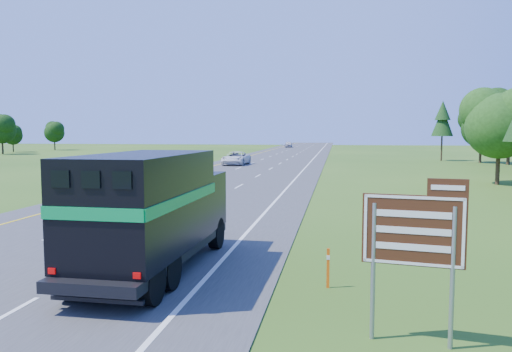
# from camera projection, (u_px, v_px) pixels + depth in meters

# --- Properties ---
(road) EXTENTS (15.00, 260.00, 0.04)m
(road) POSITION_uv_depth(u_px,v_px,m) (259.00, 167.00, 58.28)
(road) COLOR #38383A
(road) RESTS_ON ground
(lane_markings) EXTENTS (11.15, 260.00, 0.01)m
(lane_markings) POSITION_uv_depth(u_px,v_px,m) (259.00, 167.00, 58.28)
(lane_markings) COLOR yellow
(lane_markings) RESTS_ON road
(horse_truck) EXTENTS (2.63, 7.91, 3.48)m
(horse_truck) POSITION_uv_depth(u_px,v_px,m) (153.00, 209.00, 14.42)
(horse_truck) COLOR black
(horse_truck) RESTS_ON road
(white_suv) EXTENTS (2.92, 5.92, 1.62)m
(white_suv) POSITION_uv_depth(u_px,v_px,m) (236.00, 158.00, 61.42)
(white_suv) COLOR silver
(white_suv) RESTS_ON road
(far_car) EXTENTS (2.20, 4.78, 1.59)m
(far_car) POSITION_uv_depth(u_px,v_px,m) (289.00, 144.00, 128.61)
(far_car) COLOR #B5B5BD
(far_car) RESTS_ON road
(exit_sign) EXTENTS (1.90, 0.36, 3.25)m
(exit_sign) POSITION_uv_depth(u_px,v_px,m) (415.00, 237.00, 9.53)
(exit_sign) COLOR gray
(exit_sign) RESTS_ON ground
(delineator) EXTENTS (0.09, 0.05, 1.06)m
(delineator) POSITION_uv_depth(u_px,v_px,m) (328.00, 267.00, 13.15)
(delineator) COLOR #FF570D
(delineator) RESTS_ON ground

